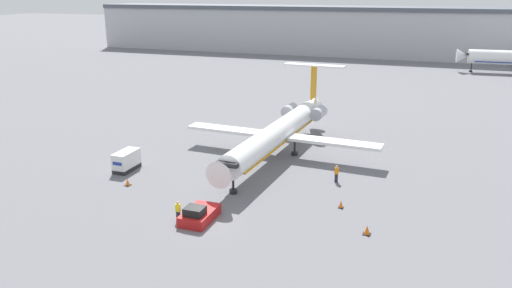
% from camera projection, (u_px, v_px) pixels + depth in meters
% --- Properties ---
extents(ground_plane, '(600.00, 600.00, 0.00)m').
position_uv_depth(ground_plane, '(200.00, 223.00, 43.36)').
color(ground_plane, slate).
extents(terminal_building, '(180.00, 16.80, 14.38)m').
position_uv_depth(terminal_building, '(375.00, 31.00, 148.99)').
color(terminal_building, '#B2B2B7').
rests_on(terminal_building, ground).
extents(airplane_main, '(24.67, 31.06, 9.23)m').
position_uv_depth(airplane_main, '(280.00, 131.00, 60.21)').
color(airplane_main, white).
rests_on(airplane_main, ground).
extents(pushback_tug, '(2.37, 4.18, 1.62)m').
position_uv_depth(pushback_tug, '(199.00, 214.00, 43.72)').
color(pushback_tug, '#B21919').
rests_on(pushback_tug, ground).
extents(luggage_cart, '(1.61, 3.49, 2.20)m').
position_uv_depth(luggage_cart, '(126.00, 161.00, 55.73)').
color(luggage_cart, '#232326').
rests_on(luggage_cart, ground).
extents(worker_near_tug, '(0.40, 0.26, 1.85)m').
position_uv_depth(worker_near_tug, '(178.00, 210.00, 43.55)').
color(worker_near_tug, '#232838').
rests_on(worker_near_tug, ground).
extents(worker_by_wing, '(0.40, 0.26, 1.86)m').
position_uv_depth(worker_by_wing, '(336.00, 173.00, 52.31)').
color(worker_by_wing, '#232838').
rests_on(worker_by_wing, ground).
extents(traffic_cone_left, '(0.62, 0.62, 0.75)m').
position_uv_depth(traffic_cone_left, '(128.00, 182.00, 51.58)').
color(traffic_cone_left, black).
rests_on(traffic_cone_left, ground).
extents(traffic_cone_right, '(0.52, 0.52, 0.73)m').
position_uv_depth(traffic_cone_right, '(341.00, 204.00, 46.32)').
color(traffic_cone_right, black).
rests_on(traffic_cone_right, ground).
extents(traffic_cone_mid, '(0.66, 0.66, 0.79)m').
position_uv_depth(traffic_cone_mid, '(367.00, 230.00, 41.30)').
color(traffic_cone_mid, black).
rests_on(traffic_cone_mid, ground).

